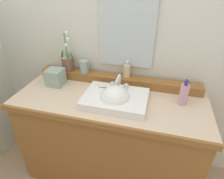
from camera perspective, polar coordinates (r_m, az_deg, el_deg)
The scene contains 12 objects.
floor at distance 2.06m, azimuth -0.54°, elevation -23.71°, with size 3.14×3.76×0.10m, color tan.
wall_back at distance 1.60m, azimuth 3.30°, elevation 20.61°, with size 3.14×0.20×2.69m, color beige.
vanity_cabinet at distance 1.69m, azimuth -0.63°, elevation -14.46°, with size 1.45×0.59×0.85m.
back_ledge at distance 1.59m, azimuth 1.49°, elevation 2.98°, with size 1.36×0.10×0.07m, color brown.
sink_basin at distance 1.36m, azimuth 0.92°, elevation -3.12°, with size 0.46×0.33×0.26m.
soap_bar at distance 1.44m, azimuth -2.93°, elevation 1.19°, with size 0.07×0.04×0.02m, color beige.
potted_plant at distance 1.70m, azimuth -13.26°, elevation 8.14°, with size 0.12×0.10×0.33m.
soap_dispenser at distance 1.55m, azimuth 4.55°, elevation 5.89°, with size 0.06×0.06×0.14m.
tumbler_cup at distance 1.63m, azimuth -8.42°, elevation 6.84°, with size 0.07×0.07×0.11m, color #8F9C9D.
lotion_bottle at distance 1.41m, azimuth 20.89°, elevation -1.27°, with size 0.06×0.06×0.19m.
tissue_box at distance 1.63m, azimuth -16.77°, elevation 3.62°, with size 0.13×0.13×0.14m, color #8CA292.
mirror at distance 1.49m, azimuth 4.55°, elevation 18.26°, with size 0.43×0.02×0.61m, color silver.
Camera 1 is at (0.32, -1.14, 1.64)m, focal length 30.20 mm.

